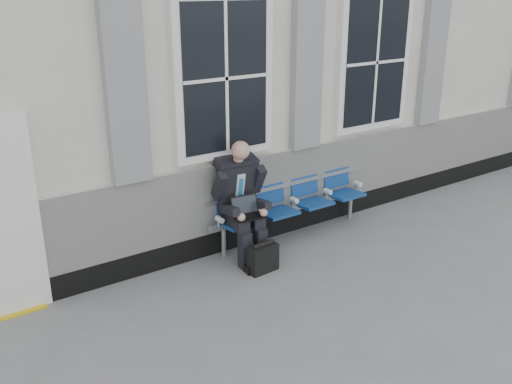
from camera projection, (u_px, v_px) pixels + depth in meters
ground at (423, 248)px, 7.57m from camera, size 70.00×70.00×0.00m
station_building at (270, 52)px, 9.47m from camera, size 14.40×4.40×4.49m
bench at (291, 198)px, 7.76m from camera, size 2.60×0.47×0.91m
businessman at (241, 197)px, 7.07m from camera, size 0.66×0.89×1.53m
briefcase at (263, 258)px, 6.90m from camera, size 0.39×0.19×0.39m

